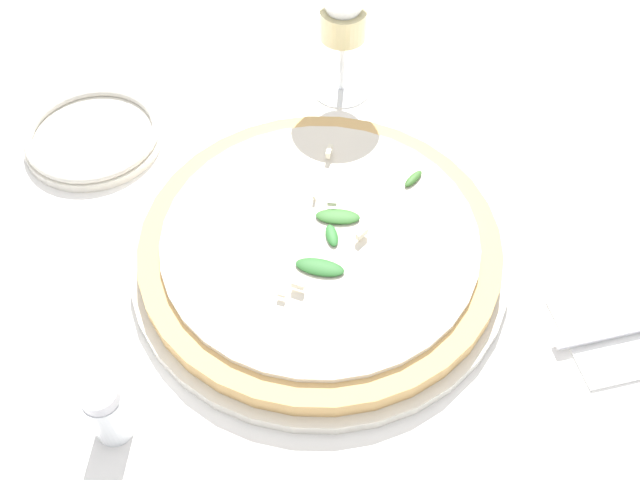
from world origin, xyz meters
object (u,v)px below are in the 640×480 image
(pizza_arugula_main, at_px, (320,248))
(wine_glass, at_px, (344,6))
(side_plate_white, at_px, (93,137))
(shaker_pepper, at_px, (107,412))

(pizza_arugula_main, distance_m, wine_glass, 0.27)
(wine_glass, xyz_separation_m, side_plate_white, (-0.28, -0.07, -0.11))
(wine_glass, bearing_deg, shaker_pepper, -118.66)
(wine_glass, xyz_separation_m, shaker_pepper, (-0.23, -0.41, -0.08))
(side_plate_white, xyz_separation_m, shaker_pepper, (0.06, -0.34, 0.02))
(side_plate_white, bearing_deg, shaker_pepper, -80.79)
(pizza_arugula_main, xyz_separation_m, shaker_pepper, (-0.18, -0.16, 0.02))
(side_plate_white, bearing_deg, pizza_arugula_main, -37.01)
(pizza_arugula_main, xyz_separation_m, wine_glass, (0.04, 0.25, 0.10))
(pizza_arugula_main, xyz_separation_m, side_plate_white, (-0.24, 0.18, -0.01))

